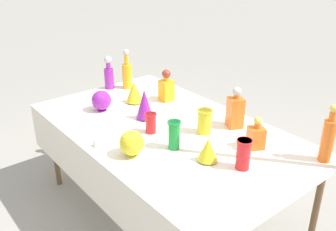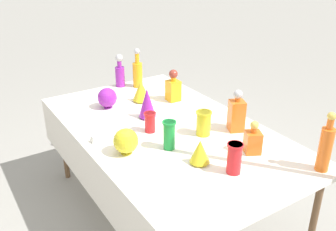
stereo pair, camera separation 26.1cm
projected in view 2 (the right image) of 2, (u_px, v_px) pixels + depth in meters
The scene contains 18 objects.
ground_plane at pixel (168, 213), 2.98m from camera, with size 40.00×40.00×0.00m, color gray.
display_table at pixel (163, 136), 2.66m from camera, with size 2.06×1.21×0.76m.
tall_bottle_0 at pixel (120, 73), 3.38m from camera, with size 0.08×0.08×0.30m.
tall_bottle_1 at pixel (138, 72), 3.36m from camera, with size 0.09×0.09×0.36m.
tall_bottle_2 at pixel (326, 146), 2.11m from camera, with size 0.08×0.08×0.37m.
square_decanter_0 at pixel (173, 87), 3.08m from camera, with size 0.10×0.10×0.27m.
square_decanter_1 at pixel (237, 114), 2.58m from camera, with size 0.13×0.13×0.30m.
square_decanter_2 at pixel (253, 140), 2.32m from camera, with size 0.13×0.13×0.22m.
slender_vase_0 at pixel (234, 157), 2.11m from camera, with size 0.09×0.09×0.19m.
slender_vase_1 at pixel (169, 134), 2.35m from camera, with size 0.09×0.09×0.19m.
slender_vase_2 at pixel (204, 122), 2.53m from camera, with size 0.11×0.11×0.17m.
slender_vase_3 at pixel (150, 121), 2.58m from camera, with size 0.08×0.08×0.14m.
fluted_vase_0 at pixel (141, 91), 3.07m from camera, with size 0.14×0.14×0.18m.
fluted_vase_1 at pixel (147, 103), 2.77m from camera, with size 0.13×0.13×0.23m.
fluted_vase_2 at pixel (200, 151), 2.20m from camera, with size 0.12×0.12×0.15m.
round_bowl_0 at pixel (107, 98), 2.95m from camera, with size 0.15×0.15×0.16m.
round_bowl_1 at pixel (126, 141), 2.31m from camera, with size 0.16×0.16×0.17m.
price_tag_left at pixel (92, 140), 2.46m from camera, with size 0.05×0.01×0.04m, color white.
Camera 2 is at (2.00, -1.28, 1.96)m, focal length 40.00 mm.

